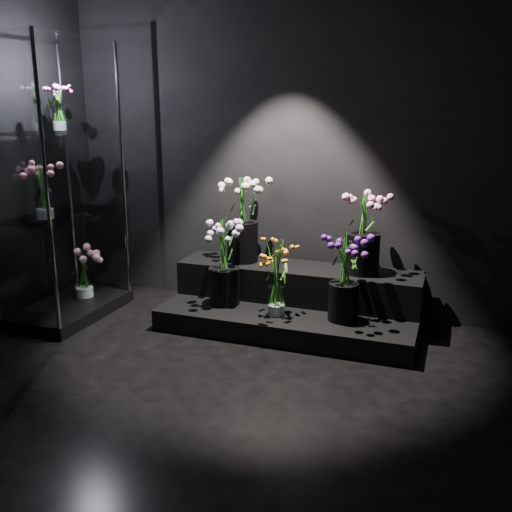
% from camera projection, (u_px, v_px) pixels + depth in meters
% --- Properties ---
extents(floor, '(4.00, 4.00, 0.00)m').
position_uv_depth(floor, '(188.00, 416.00, 3.28)').
color(floor, black).
rests_on(floor, ground).
extents(wall_back, '(4.00, 0.00, 4.00)m').
position_uv_depth(wall_back, '(291.00, 146.00, 4.74)').
color(wall_back, black).
rests_on(wall_back, floor).
extents(display_riser, '(2.00, 0.89, 0.45)m').
position_uv_depth(display_riser, '(293.00, 301.00, 4.64)').
color(display_riser, black).
rests_on(display_riser, floor).
extents(display_case, '(0.61, 1.02, 2.23)m').
position_uv_depth(display_case, '(59.00, 184.00, 4.57)').
color(display_case, black).
rests_on(display_case, floor).
extents(bouquet_orange_bells, '(0.31, 0.31, 0.57)m').
position_uv_depth(bouquet_orange_bells, '(277.00, 279.00, 4.31)').
color(bouquet_orange_bells, white).
rests_on(bouquet_orange_bells, display_riser).
extents(bouquet_lilac, '(0.43, 0.43, 0.71)m').
position_uv_depth(bouquet_lilac, '(224.00, 257.00, 4.53)').
color(bouquet_lilac, black).
rests_on(bouquet_lilac, display_riser).
extents(bouquet_purple, '(0.36, 0.36, 0.65)m').
position_uv_depth(bouquet_purple, '(344.00, 273.00, 4.19)').
color(bouquet_purple, black).
rests_on(bouquet_purple, display_riser).
extents(bouquet_cream_roses, '(0.51, 0.51, 0.70)m').
position_uv_depth(bouquet_cream_roses, '(242.00, 213.00, 4.74)').
color(bouquet_cream_roses, black).
rests_on(bouquet_cream_roses, display_riser).
extents(bouquet_pink_roses, '(0.42, 0.42, 0.66)m').
position_uv_depth(bouquet_pink_roses, '(363.00, 226.00, 4.41)').
color(bouquet_pink_roses, black).
rests_on(bouquet_pink_roses, display_riser).
extents(bouquet_case_pink, '(0.34, 0.34, 0.43)m').
position_uv_depth(bouquet_case_pink, '(43.00, 190.00, 4.39)').
color(bouquet_case_pink, white).
rests_on(bouquet_case_pink, display_case).
extents(bouquet_case_magenta, '(0.26, 0.26, 0.36)m').
position_uv_depth(bouquet_case_magenta, '(58.00, 106.00, 4.55)').
color(bouquet_case_magenta, white).
rests_on(bouquet_case_magenta, display_case).
extents(bouquet_case_base_pink, '(0.42, 0.42, 0.45)m').
position_uv_depth(bouquet_case_base_pink, '(83.00, 271.00, 4.94)').
color(bouquet_case_base_pink, white).
rests_on(bouquet_case_base_pink, display_case).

